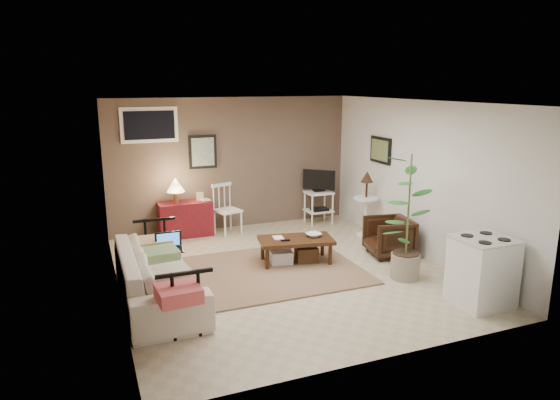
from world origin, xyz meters
name	(u,v)px	position (x,y,z in m)	size (l,w,h in m)	color
floor	(284,272)	(0.00, 0.00, 0.00)	(5.00, 5.00, 0.00)	#C1B293
art_back	(203,152)	(-0.55, 2.48, 1.45)	(0.50, 0.03, 0.60)	black
art_right	(381,150)	(2.23, 1.05, 1.52)	(0.03, 0.60, 0.45)	black
window	(149,125)	(-1.45, 2.48, 1.95)	(0.96, 0.03, 0.60)	white
rug	(270,271)	(-0.17, 0.08, 0.01)	(2.53, 2.02, 0.02)	#89664F
coffee_table	(295,249)	(0.30, 0.26, 0.23)	(1.18, 0.76, 0.41)	#3D2110
sofa	(157,266)	(-1.80, -0.28, 0.44)	(2.25, 0.66, 0.88)	beige
sofa_pillows	(165,265)	(-1.75, -0.54, 0.54)	(0.43, 2.14, 0.15)	beige
sofa_end_rails	(168,270)	(-1.67, -0.28, 0.38)	(0.61, 2.25, 0.76)	black
laptop	(169,245)	(-1.58, 0.10, 0.57)	(0.35, 0.25, 0.24)	black
red_console	(185,216)	(-0.97, 2.25, 0.37)	(0.92, 0.41, 1.07)	maroon
spindle_chair	(227,211)	(-0.22, 2.13, 0.42)	(0.51, 0.51, 0.89)	white
tv_stand	(319,195)	(1.59, 2.11, 0.55)	(0.50, 0.44, 1.04)	white
side_table	(366,196)	(2.00, 1.08, 0.72)	(0.43, 0.43, 1.16)	white
armchair	(389,235)	(1.80, 0.06, 0.33)	(0.64, 0.60, 0.66)	black
potted_plant	(408,213)	(1.48, -0.83, 0.94)	(0.44, 0.44, 1.77)	gray
stove	(482,271)	(1.84, -1.87, 0.42)	(0.65, 0.61, 0.86)	white
bowl	(314,229)	(0.59, 0.24, 0.50)	(0.23, 0.06, 0.23)	#3D2110
book_table	(273,232)	(-0.01, 0.37, 0.49)	(0.15, 0.02, 0.20)	#3D2110
book_console	(200,195)	(-0.67, 2.24, 0.72)	(0.16, 0.02, 0.21)	#3D2110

